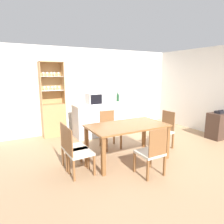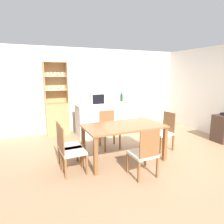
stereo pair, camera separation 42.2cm
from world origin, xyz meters
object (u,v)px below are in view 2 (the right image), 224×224
object	(u,v)px
dining_chair_side_left_far	(67,145)
dining_table	(124,130)
dining_chair_side_right_far	(164,132)
side_cabinet	(223,128)
dining_chair_head_near	(144,153)
dining_chair_head_far	(109,130)
wine_bottle	(122,98)
display_cabinet	(57,113)
dining_chair_side_left_near	(70,150)
microwave	(99,98)

from	to	relation	value
dining_chair_side_left_far	dining_table	bearing A→B (deg)	81.89
dining_chair_side_right_far	side_cabinet	bearing A→B (deg)	-100.51
dining_chair_head_near	dining_chair_side_right_far	xyz separation A→B (m)	(1.14, 0.93, 0.00)
dining_chair_head_far	dining_chair_side_left_far	bearing A→B (deg)	32.12
wine_bottle	dining_chair_head_near	bearing A→B (deg)	-108.74
dining_table	wine_bottle	bearing A→B (deg)	64.76
display_cabinet	dining_chair_side_right_far	size ratio (longest dim) A/B	2.37
display_cabinet	side_cabinet	distance (m)	4.62
dining_chair_side_right_far	side_cabinet	distance (m)	1.81
dining_chair_side_left_near	dining_chair_head_far	bearing A→B (deg)	126.85
dining_table	dining_chair_head_near	world-z (taller)	dining_chair_head_near
dining_table	wine_bottle	distance (m)	2.27
display_cabinet	dining_chair_side_left_far	bearing A→B (deg)	-93.99
dining_chair_head_far	microwave	world-z (taller)	microwave
dining_chair_head_far	display_cabinet	bearing A→B (deg)	-55.26
dining_chair_side_right_far	microwave	world-z (taller)	microwave
dining_chair_head_near	microwave	size ratio (longest dim) A/B	1.66
dining_chair_head_far	wine_bottle	distance (m)	1.68
dining_chair_head_near	side_cabinet	bearing A→B (deg)	12.85
dining_chair_head_far	dining_chair_head_near	distance (m)	1.58
dining_chair_head_far	dining_chair_side_right_far	distance (m)	1.31
dining_chair_side_right_far	microwave	xyz separation A→B (m)	(-1.01, 1.72, 0.65)
display_cabinet	dining_chair_head_far	bearing A→B (deg)	-57.78
dining_chair_side_right_far	dining_chair_head_near	bearing A→B (deg)	125.32
wine_bottle	side_cabinet	bearing A→B (deg)	-46.63
wine_bottle	side_cabinet	xyz separation A→B (m)	(1.98, -2.10, -0.68)
microwave	dining_chair_head_near	bearing A→B (deg)	-92.94
dining_chair_head_far	dining_chair_side_right_far	size ratio (longest dim) A/B	1.00
display_cabinet	dining_chair_side_left_near	bearing A→B (deg)	-93.55
dining_chair_side_right_far	wine_bottle	world-z (taller)	wine_bottle
dining_chair_side_left_near	dining_chair_side_left_far	bearing A→B (deg)	177.88
display_cabinet	dining_chair_side_right_far	world-z (taller)	display_cabinet
wine_bottle	display_cabinet	bearing A→B (deg)	170.25
dining_chair_side_left_near	microwave	distance (m)	2.46
dining_table	dining_chair_side_right_far	bearing A→B (deg)	7.02
dining_table	microwave	world-z (taller)	microwave
dining_chair_side_left_far	wine_bottle	distance (m)	2.89
dining_table	side_cabinet	world-z (taller)	dining_table
dining_chair_head_far	microwave	size ratio (longest dim) A/B	1.66
dining_chair_head_near	dining_chair_head_far	bearing A→B (deg)	89.06
display_cabinet	wine_bottle	world-z (taller)	display_cabinet
dining_table	dining_chair_side_left_near	size ratio (longest dim) A/B	1.83
dining_chair_side_right_far	wine_bottle	distance (m)	1.99
dining_chair_side_left_near	dining_chair_side_right_far	world-z (taller)	same
dining_table	microwave	xyz separation A→B (m)	(0.14, 1.86, 0.43)
dining_table	microwave	distance (m)	1.92
dining_chair_head_far	dining_chair_side_left_near	distance (m)	1.47
display_cabinet	dining_chair_side_left_far	xyz separation A→B (m)	(-0.16, -2.22, -0.21)
dining_chair_head_near	microwave	xyz separation A→B (m)	(0.14, 2.65, 0.65)
dining_chair_side_left_near	dining_chair_side_right_far	size ratio (longest dim) A/B	1.00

